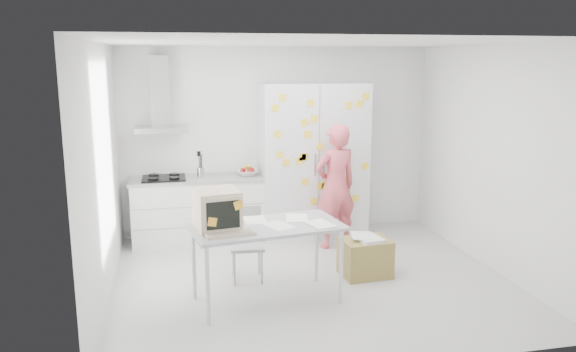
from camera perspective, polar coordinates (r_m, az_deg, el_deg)
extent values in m
cube|color=silver|center=(6.68, 2.32, -10.51)|extent=(4.50, 4.00, 0.02)
cube|color=white|center=(8.22, -1.03, 3.57)|extent=(4.50, 0.02, 2.70)
cube|color=white|center=(6.14, -18.37, 0.17)|extent=(0.02, 4.00, 2.70)
cube|color=white|center=(7.18, 20.11, 1.65)|extent=(0.02, 4.00, 2.70)
cube|color=white|center=(6.18, 2.53, 13.41)|extent=(4.50, 4.00, 0.02)
cube|color=white|center=(7.97, -9.10, -3.52)|extent=(1.80, 0.60, 0.88)
cube|color=gray|center=(7.64, -9.02, -3.10)|extent=(1.76, 0.01, 0.01)
cube|color=gray|center=(7.72, -8.95, -5.11)|extent=(1.76, 0.01, 0.01)
cube|color=#9E9E99|center=(7.87, -9.21, -0.28)|extent=(1.84, 0.63, 0.04)
cube|color=black|center=(7.85, -12.50, -0.24)|extent=(0.58, 0.50, 0.03)
cylinder|color=black|center=(7.73, -13.55, -0.25)|extent=(0.14, 0.14, 0.02)
cylinder|color=black|center=(7.73, -11.48, -0.16)|extent=(0.14, 0.14, 0.02)
cylinder|color=black|center=(7.97, -13.51, 0.10)|extent=(0.14, 0.14, 0.02)
cylinder|color=black|center=(7.96, -11.50, 0.19)|extent=(0.14, 0.14, 0.02)
cylinder|color=silver|center=(7.85, -8.87, 0.37)|extent=(0.10, 0.10, 0.14)
cylinder|color=black|center=(7.84, -9.01, 1.10)|extent=(0.01, 0.01, 0.30)
cylinder|color=black|center=(7.82, -8.76, 1.08)|extent=(0.01, 0.01, 0.30)
cylinder|color=black|center=(7.85, -8.86, 1.12)|extent=(0.01, 0.01, 0.30)
cube|color=black|center=(7.81, -9.04, 2.25)|extent=(0.05, 0.01, 0.07)
imported|color=white|center=(7.91, -4.16, 0.34)|extent=(0.31, 0.31, 0.08)
sphere|color=#B2140F|center=(7.92, -4.61, 0.54)|extent=(0.08, 0.08, 0.08)
sphere|color=#B2140F|center=(7.86, -3.90, 0.47)|extent=(0.08, 0.08, 0.08)
sphere|color=#B2140F|center=(7.96, -3.70, 0.61)|extent=(0.08, 0.08, 0.08)
cylinder|color=yellow|center=(7.92, -4.33, 0.87)|extent=(0.09, 0.17, 0.10)
cylinder|color=yellow|center=(7.92, -4.15, 0.88)|extent=(0.04, 0.17, 0.10)
cylinder|color=yellow|center=(7.92, -3.97, 0.89)|extent=(0.08, 0.17, 0.10)
cube|color=silver|center=(7.79, -12.71, 4.69)|extent=(0.70, 0.48, 0.07)
cube|color=silver|center=(7.87, -12.87, 8.41)|extent=(0.26, 0.24, 0.95)
cube|color=silver|center=(8.04, 2.57, 1.58)|extent=(1.50, 0.65, 2.20)
cube|color=slate|center=(7.73, 3.18, 1.15)|extent=(0.01, 0.01, 2.16)
cube|color=silver|center=(7.70, 2.77, 1.12)|extent=(0.02, 0.02, 0.30)
cube|color=silver|center=(7.74, 3.63, 1.15)|extent=(0.02, 0.02, 0.30)
cube|color=yellow|center=(7.74, 6.23, 7.12)|extent=(0.10, 0.00, 0.10)
cube|color=yellow|center=(7.78, 7.28, 7.30)|extent=(0.12, 0.00, 0.12)
cube|color=yellow|center=(7.93, 7.84, 0.99)|extent=(0.12, 0.00, 0.12)
cube|color=yellow|center=(7.65, 1.50, 1.91)|extent=(0.10, 0.00, 0.10)
cube|color=yellow|center=(7.69, 3.29, 3.01)|extent=(0.12, 0.00, 0.12)
cube|color=yellow|center=(7.88, 5.80, -0.49)|extent=(0.12, 0.00, 0.12)
cube|color=yellow|center=(7.73, 1.75, -0.60)|extent=(0.10, 0.00, 0.10)
cube|color=yellow|center=(7.59, 2.30, 7.44)|extent=(0.12, 0.00, 0.12)
cube|color=yellow|center=(7.81, 3.81, -0.92)|extent=(0.12, 0.00, 0.12)
cube|color=yellow|center=(7.83, 6.08, 1.92)|extent=(0.12, 0.00, 0.12)
cube|color=yellow|center=(7.84, 5.20, 0.08)|extent=(0.10, 0.00, 0.10)
cube|color=yellow|center=(7.59, 1.69, 5.46)|extent=(0.12, 0.00, 0.12)
cube|color=yellow|center=(7.61, -0.16, 1.38)|extent=(0.10, 0.00, 0.10)
cube|color=yellow|center=(7.58, -0.83, 2.18)|extent=(0.10, 0.00, 0.10)
cube|color=yellow|center=(7.49, -1.30, 6.90)|extent=(0.11, 0.00, 0.11)
cube|color=yellow|center=(7.82, 2.65, -2.57)|extent=(0.10, 0.00, 0.10)
cube|color=yellow|center=(7.66, 1.76, 1.96)|extent=(0.11, 0.00, 0.11)
cube|color=yellow|center=(7.99, 6.86, -2.28)|extent=(0.11, 0.00, 0.11)
cube|color=yellow|center=(7.80, 7.87, 8.02)|extent=(0.10, 0.00, 0.10)
cube|color=yellow|center=(7.62, 2.01, 4.25)|extent=(0.10, 0.00, 0.10)
cube|color=yellow|center=(7.65, 1.15, 1.52)|extent=(0.11, 0.00, 0.11)
cube|color=yellow|center=(7.90, 4.39, -2.95)|extent=(0.10, 0.00, 0.10)
cube|color=yellow|center=(7.49, -0.58, 7.98)|extent=(0.10, 0.00, 0.10)
cube|color=yellow|center=(7.53, -1.06, 4.27)|extent=(0.12, 0.00, 0.12)
cube|color=yellow|center=(7.88, 5.31, -1.13)|extent=(0.11, 0.00, 0.11)
cube|color=yellow|center=(7.62, 2.68, 5.82)|extent=(0.11, 0.00, 0.11)
cube|color=yellow|center=(7.77, 5.10, 2.54)|extent=(0.11, 0.00, 0.11)
cube|color=yellow|center=(7.79, 3.30, -1.02)|extent=(0.11, 0.00, 0.11)
imported|color=#DC5562|center=(7.57, 4.84, -1.06)|extent=(0.70, 0.55, 1.69)
cube|color=#ACB4B7|center=(5.84, -2.17, -5.18)|extent=(1.66, 1.01, 0.03)
cylinder|color=silver|center=(5.51, -8.17, -11.01)|extent=(0.05, 0.05, 0.80)
cylinder|color=silver|center=(5.95, 5.44, -9.17)|extent=(0.05, 0.05, 0.80)
cylinder|color=silver|center=(6.10, -9.54, -8.78)|extent=(0.05, 0.05, 0.80)
cylinder|color=silver|center=(6.50, 2.91, -7.31)|extent=(0.05, 0.05, 0.80)
cube|color=beige|center=(5.73, -7.22, -3.36)|extent=(0.49, 0.50, 0.40)
cube|color=beige|center=(5.51, -6.63, -3.95)|extent=(0.40, 0.08, 0.35)
cube|color=black|center=(5.50, -6.60, -3.98)|extent=(0.33, 0.06, 0.28)
cube|color=yellow|center=(5.48, -7.70, -4.66)|extent=(0.10, 0.02, 0.10)
cube|color=yellow|center=(5.51, -5.04, -2.96)|extent=(0.10, 0.02, 0.11)
cube|color=beige|center=(5.53, -5.88, -5.90)|extent=(0.51, 0.24, 0.03)
cube|color=gray|center=(5.52, -5.89, -5.74)|extent=(0.46, 0.19, 0.01)
cube|color=white|center=(5.82, -0.96, -5.05)|extent=(0.34, 0.39, 0.00)
cube|color=white|center=(6.08, 0.89, -4.28)|extent=(0.29, 0.37, 0.00)
cube|color=white|center=(5.87, 3.29, -4.87)|extent=(0.31, 0.38, 0.00)
cube|color=white|center=(6.02, -3.36, -4.49)|extent=(0.24, 0.33, 0.00)
cube|color=#A2A1A0|center=(6.53, -4.20, -7.13)|extent=(0.41, 0.41, 0.04)
cube|color=#A2A1A0|center=(6.62, -4.34, -4.78)|extent=(0.37, 0.05, 0.42)
cylinder|color=#9D9EA2|center=(6.45, -5.47, -9.43)|extent=(0.03, 0.03, 0.39)
cylinder|color=#9D9EA2|center=(6.47, -2.68, -9.32)|extent=(0.03, 0.03, 0.39)
cylinder|color=#9D9EA2|center=(6.74, -5.60, -8.48)|extent=(0.03, 0.03, 0.39)
cylinder|color=#9D9EA2|center=(6.76, -2.94, -8.38)|extent=(0.03, 0.03, 0.39)
cube|color=olive|center=(6.77, 7.85, -8.20)|extent=(0.59, 0.48, 0.44)
cube|color=white|center=(6.68, 8.16, -6.30)|extent=(0.33, 0.40, 0.04)
cube|color=white|center=(6.71, 7.50, -6.00)|extent=(0.30, 0.37, 0.00)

